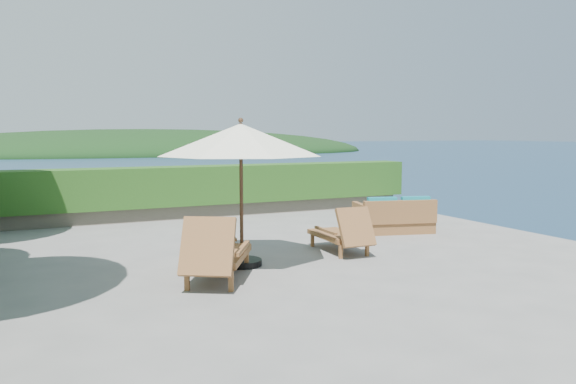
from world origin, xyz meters
name	(u,v)px	position (x,y,z in m)	size (l,w,h in m)	color
ground	(292,258)	(0.00, 0.00, 0.00)	(12.00, 12.00, 0.00)	gray
foundation	(292,343)	(0.00, 0.00, -1.55)	(12.00, 12.00, 3.00)	#5F584C
offshore_island	(147,153)	(25.00, 140.00, -3.00)	(126.00, 57.60, 12.60)	black
planter_wall_far	(201,210)	(0.00, 5.60, 0.18)	(12.00, 0.60, 0.36)	#6D6457
hedge_far	(201,185)	(0.00, 5.60, 0.85)	(12.40, 0.90, 1.00)	#214714
patio_umbrella	(241,141)	(-0.99, -0.11, 2.09)	(2.80, 2.80, 2.47)	black
lounge_left	(216,253)	(-1.69, -0.92, 0.44)	(1.56, 1.94, 1.05)	brown
lounge_right	(342,233)	(1.06, 0.04, 0.38)	(0.75, 1.58, 0.90)	brown
side_table	(222,242)	(-1.26, 0.12, 0.39)	(0.52, 0.52, 0.47)	brown
wicker_loveseat	(394,218)	(3.21, 1.39, 0.32)	(1.86, 1.26, 0.83)	brown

